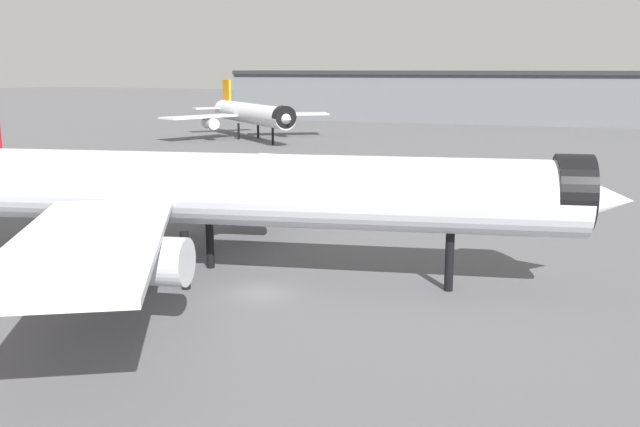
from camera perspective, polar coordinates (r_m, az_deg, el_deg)
ground at (r=52.42m, az=-4.81°, el=-6.42°), size 900.00×900.00×0.00m
airliner_near_gate at (r=54.32m, az=-7.84°, el=1.86°), size 58.91×52.89×16.07m
airliner_far_taxiway at (r=164.53m, az=-5.65°, el=8.06°), size 38.83×35.43×13.45m
terminal_building at (r=220.96m, az=19.06°, el=8.92°), size 202.05×36.45×24.03m
service_truck_front at (r=81.66m, az=13.60°, el=1.03°), size 3.83×5.93×3.00m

